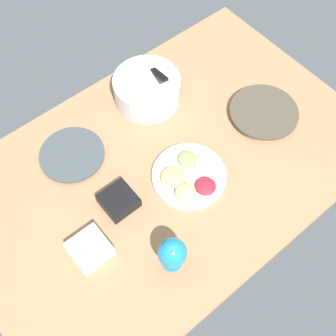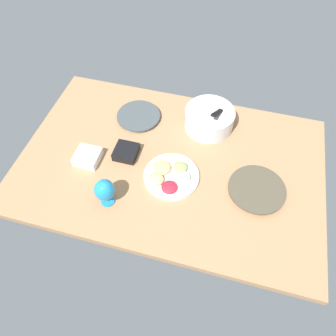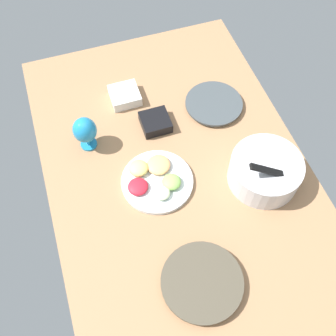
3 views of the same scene
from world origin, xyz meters
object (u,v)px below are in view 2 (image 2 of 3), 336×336
hurricane_glass_blue (105,191)px  dinner_plate_right (257,190)px  fruit_platter (170,176)px  dinner_plate_left (139,117)px  square_bowl_black (126,152)px  mixing_bowl (209,118)px  square_bowl_white (88,157)px

hurricane_glass_blue → dinner_plate_right: bearing=19.3°
fruit_platter → dinner_plate_left: bearing=128.6°
fruit_platter → square_bowl_black: fruit_platter is taller
mixing_bowl → fruit_platter: bearing=-106.5°
mixing_bowl → dinner_plate_left: bearing=-173.7°
dinner_plate_right → square_bowl_white: 88.93cm
dinner_plate_left → fruit_platter: bearing=-51.4°
fruit_platter → square_bowl_black: 27.97cm
dinner_plate_left → mixing_bowl: (41.01, 4.50, 5.01)cm
fruit_platter → hurricane_glass_blue: (-25.88, -21.35, 8.01)cm
square_bowl_black → square_bowl_white: 20.47cm
hurricane_glass_blue → square_bowl_white: hurricane_glass_blue is taller
dinner_plate_left → mixing_bowl: 41.56cm
square_bowl_black → square_bowl_white: size_ratio=0.95×
dinner_plate_right → mixing_bowl: mixing_bowl is taller
fruit_platter → square_bowl_white: (-45.28, -0.31, 0.88)cm
dinner_plate_left → fruit_platter: fruit_platter is taller
dinner_plate_left → square_bowl_black: bearing=-85.4°
dinner_plate_left → dinner_plate_right: bearing=-24.6°
mixing_bowl → fruit_platter: 42.75cm
mixing_bowl → square_bowl_white: (-57.33, -41.08, -3.59)cm
dinner_plate_right → fruit_platter: fruit_platter is taller
square_bowl_black → hurricane_glass_blue: bearing=-88.4°
square_bowl_white → hurricane_glass_blue: bearing=-47.3°
hurricane_glass_blue → square_bowl_black: bearing=91.6°
dinner_plate_left → square_bowl_black: size_ratio=2.11×
dinner_plate_right → square_bowl_white: square_bowl_white is taller
dinner_plate_left → dinner_plate_right: dinner_plate_right is taller
dinner_plate_right → mixing_bowl: (-31.53, 37.77, 4.61)cm
dinner_plate_left → mixing_bowl: mixing_bowl is taller
dinner_plate_left → dinner_plate_right: 79.81cm
mixing_bowl → fruit_platter: size_ratio=0.98×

